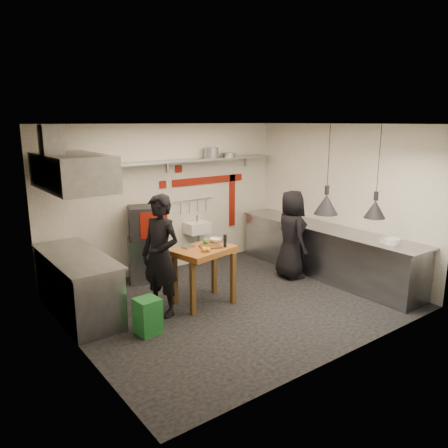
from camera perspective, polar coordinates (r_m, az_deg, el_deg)
floor at (r=7.15m, az=1.42°, el=-10.16°), size 5.00×5.00×0.00m
ceiling at (r=6.56m, az=1.56°, el=12.91°), size 5.00×5.00×0.00m
wall_back at (r=8.43m, az=-7.38°, el=3.32°), size 5.00×0.04×2.80m
wall_front at (r=5.28m, az=15.75°, el=-3.09°), size 5.00×0.04×2.80m
wall_left at (r=5.57m, az=-19.20°, el=-2.48°), size 0.04×4.20×2.80m
wall_right at (r=8.46m, az=14.93°, el=3.02°), size 0.04×4.20×2.80m
red_band_horiz at (r=8.87m, az=-2.00°, el=5.75°), size 1.70×0.02×0.14m
red_band_vert at (r=9.30m, az=1.06°, el=3.11°), size 0.14×0.02×1.10m
red_tile_a at (r=8.46m, az=-5.94°, el=7.16°), size 0.14×0.02×0.14m
red_tile_b at (r=8.32m, az=-7.97°, el=5.13°), size 0.14×0.02×0.14m
back_shelf at (r=8.18m, az=-6.91°, el=8.13°), size 4.60×0.34×0.04m
shelf_bracket_left at (r=7.58m, az=-20.08°, el=6.26°), size 0.04×0.06×0.24m
shelf_bracket_mid at (r=8.32m, az=-7.41°, el=7.50°), size 0.04×0.06×0.24m
shelf_bracket_right at (r=9.40m, az=2.83°, el=8.25°), size 0.04×0.06×0.24m
pan_far_left at (r=7.59m, az=-15.98°, el=7.81°), size 0.31×0.31×0.09m
pan_mid_left at (r=7.66m, az=-14.71°, el=7.86°), size 0.25×0.25×0.07m
stock_pot at (r=8.66m, az=-1.69°, el=9.29°), size 0.35×0.35×0.20m
pan_right at (r=8.91m, az=0.58°, el=9.02°), size 0.36×0.36×0.08m
oven_stand at (r=8.10m, az=-10.06°, el=-4.47°), size 0.81×0.77×0.80m
combi_oven at (r=7.87m, az=-10.27°, el=0.21°), size 0.71×0.69×0.58m
oven_door at (r=7.63m, az=-9.13°, el=-0.15°), size 0.45×0.20×0.46m
oven_glass at (r=7.68m, az=-9.43°, el=-0.09°), size 0.38×0.16×0.34m
hand_sink at (r=8.69m, az=-3.52°, el=-0.47°), size 0.46×0.34×0.22m
sink_tap at (r=8.65m, az=-3.54°, el=0.68°), size 0.03×0.03×0.14m
sink_drain at (r=8.77m, az=-3.34°, el=-3.32°), size 0.06×0.06×0.66m
utensil_rail at (r=8.69m, az=-4.08°, el=3.16°), size 0.90×0.02×0.02m
counter_right at (r=8.41m, az=13.06°, el=-3.59°), size 0.70×3.80×0.90m
counter_right_top at (r=8.29m, az=13.23°, el=-0.51°), size 0.76×3.90×0.03m
plate_stack at (r=7.49m, az=21.01°, el=-2.07°), size 0.34×0.34×0.09m
small_bowl_right at (r=7.53m, az=20.25°, el=-2.07°), size 0.19×0.19×0.05m
counter_left at (r=6.91m, az=-18.53°, el=-7.68°), size 0.70×1.90×0.90m
counter_left_top at (r=6.77m, az=-18.82°, el=-4.00°), size 0.76×2.00×0.03m
extractor_hood at (r=6.54m, az=-19.21°, el=6.47°), size 0.78×1.60×0.50m
hood_duct at (r=6.44m, az=-21.62°, el=9.77°), size 0.28×0.28×0.50m
green_bin at (r=6.18m, az=-9.93°, el=-11.75°), size 0.33×0.33×0.50m
prep_table at (r=6.94m, az=-2.62°, el=-6.80°), size 1.03×0.81×0.92m
cutting_board at (r=6.83m, az=-1.78°, el=-2.97°), size 0.39×0.33×0.02m
pepper_mill at (r=6.81m, az=0.14°, el=-2.23°), size 0.07×0.07×0.20m
lemon_a at (r=6.59m, az=-2.63°, el=-3.33°), size 0.09×0.09×0.08m
lemon_b at (r=6.59m, az=-2.10°, el=-3.34°), size 0.09×0.09×0.08m
veg_ball at (r=7.00m, az=-2.41°, el=-2.23°), size 0.12×0.12×0.10m
steel_tray at (r=6.83m, az=-4.73°, el=-2.97°), size 0.21×0.16×0.03m
bowl at (r=7.11m, az=-1.09°, el=-2.12°), size 0.25×0.25×0.06m
heat_lamp_near at (r=6.93m, az=13.44°, el=6.85°), size 0.47×0.47×1.38m
heat_lamp_far at (r=7.16m, az=19.48°, el=6.40°), size 0.39×0.39×1.45m
chef_left at (r=6.50m, az=-8.28°, el=-4.13°), size 0.63×0.77×1.83m
chef_right at (r=8.11m, az=8.77°, el=-1.35°), size 0.73×0.92×1.63m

